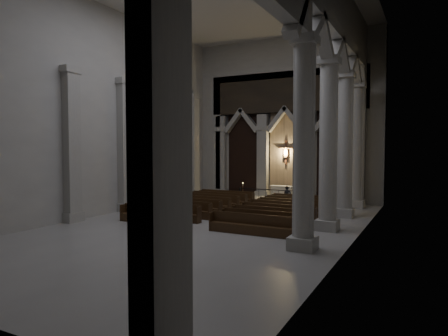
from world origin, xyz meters
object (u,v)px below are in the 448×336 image
(altar, at_px, (282,192))
(pews, at_px, (236,211))
(altar_rail, at_px, (272,194))
(candle_stand_left, at_px, (243,196))
(candle_stand_right, at_px, (309,199))
(worshipper, at_px, (287,196))

(altar, relative_size, pews, 0.18)
(altar_rail, bearing_deg, candle_stand_left, 171.45)
(candle_stand_right, bearing_deg, worshipper, -123.25)
(altar, bearing_deg, pews, -89.87)
(candle_stand_right, distance_m, pews, 6.66)
(candle_stand_right, bearing_deg, pews, -111.71)
(worshipper, bearing_deg, altar, 105.36)
(altar_rail, distance_m, candle_stand_left, 2.44)
(candle_stand_left, distance_m, worshipper, 4.11)
(candle_stand_left, height_order, candle_stand_right, candle_stand_right)
(pews, bearing_deg, altar, 90.13)
(candle_stand_left, bearing_deg, pews, -68.54)
(altar, xyz_separation_m, candle_stand_right, (2.48, -1.72, -0.23))
(altar_rail, relative_size, candle_stand_left, 3.84)
(altar, relative_size, worshipper, 1.26)
(altar_rail, relative_size, pews, 0.53)
(altar_rail, height_order, worshipper, worshipper)
(altar, bearing_deg, candle_stand_right, -34.71)
(candle_stand_left, height_order, worshipper, worshipper)
(altar, height_order, pews, altar)
(candle_stand_left, relative_size, candle_stand_right, 0.97)
(altar, bearing_deg, worshipper, -65.75)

